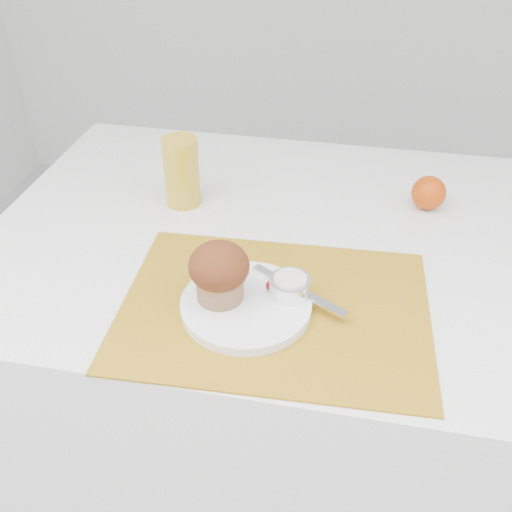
% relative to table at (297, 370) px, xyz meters
% --- Properties ---
extents(ground, '(3.00, 3.00, 0.00)m').
position_rel_table_xyz_m(ground, '(0.00, -0.05, -0.38)').
color(ground, silver).
rests_on(ground, ground).
extents(table, '(1.20, 0.80, 0.75)m').
position_rel_table_xyz_m(table, '(0.00, 0.00, 0.00)').
color(table, white).
rests_on(table, ground).
extents(placemat, '(0.50, 0.38, 0.00)m').
position_rel_table_xyz_m(placemat, '(-0.02, -0.22, 0.38)').
color(placemat, '#AA7917').
rests_on(placemat, table).
extents(plate, '(0.27, 0.27, 0.02)m').
position_rel_table_xyz_m(plate, '(-0.07, -0.23, 0.39)').
color(plate, white).
rests_on(plate, placemat).
extents(ramekin, '(0.08, 0.08, 0.03)m').
position_rel_table_xyz_m(ramekin, '(-0.00, -0.20, 0.41)').
color(ramekin, white).
rests_on(ramekin, plate).
extents(cream, '(0.06, 0.06, 0.01)m').
position_rel_table_xyz_m(cream, '(-0.00, -0.20, 0.42)').
color(cream, silver).
rests_on(cream, ramekin).
extents(raspberry_near, '(0.02, 0.02, 0.02)m').
position_rel_table_xyz_m(raspberry_near, '(-0.03, -0.19, 0.40)').
color(raspberry_near, '#5B020A').
rests_on(raspberry_near, plate).
extents(raspberry_far, '(0.02, 0.02, 0.02)m').
position_rel_table_xyz_m(raspberry_far, '(-0.02, -0.18, 0.40)').
color(raspberry_far, '#590219').
rests_on(raspberry_far, plate).
extents(butter_knife, '(0.16, 0.10, 0.00)m').
position_rel_table_xyz_m(butter_knife, '(0.01, -0.19, 0.40)').
color(butter_knife, silver).
rests_on(butter_knife, plate).
extents(orange, '(0.07, 0.07, 0.07)m').
position_rel_table_xyz_m(orange, '(0.23, 0.14, 0.41)').
color(orange, '#C04006').
rests_on(orange, table).
extents(juice_glass, '(0.09, 0.09, 0.14)m').
position_rel_table_xyz_m(juice_glass, '(-0.26, 0.07, 0.45)').
color(juice_glass, gold).
rests_on(juice_glass, table).
extents(muffin, '(0.09, 0.09, 0.10)m').
position_rel_table_xyz_m(muffin, '(-0.11, -0.23, 0.45)').
color(muffin, '#946C48').
rests_on(muffin, plate).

